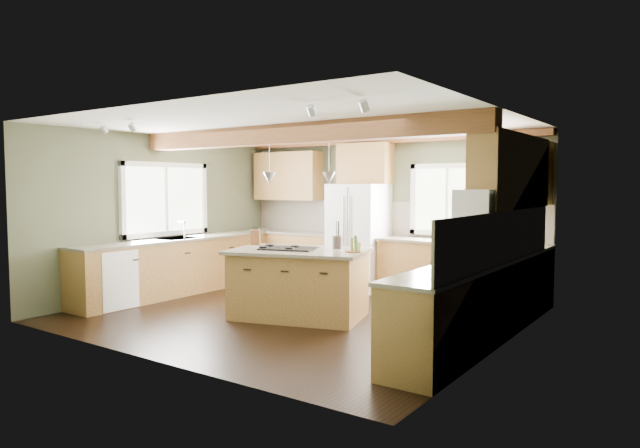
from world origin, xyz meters
The scene contains 37 objects.
floor centered at (0.00, 0.00, 0.00)m, with size 5.60×5.60×0.00m, color black.
ceiling centered at (0.00, 0.00, 2.60)m, with size 5.60×5.60×0.00m, color silver.
wall_back centered at (0.00, 2.50, 1.30)m, with size 5.60×5.60×0.00m, color #4D523A.
wall_left centered at (-2.80, 0.00, 1.30)m, with size 5.00×5.00×0.00m, color #4D523A.
wall_right centered at (2.80, 0.00, 1.30)m, with size 5.00×5.00×0.00m, color #4D523A.
ceiling_beam centered at (0.00, -0.12, 2.47)m, with size 5.55×0.26×0.26m, color #5B2F1A.
soffit_trim centered at (0.00, 2.40, 2.54)m, with size 5.55×0.20×0.10m, color #5B2F1A.
backsplash_back centered at (0.00, 2.48, 1.21)m, with size 5.58×0.03×0.58m, color brown.
backsplash_right centered at (2.78, 0.05, 1.21)m, with size 0.03×3.70×0.58m, color brown.
base_cab_back_left centered at (-1.79, 2.20, 0.44)m, with size 2.02×0.60×0.88m, color brown.
counter_back_left centered at (-1.79, 2.20, 0.90)m, with size 2.06×0.64×0.04m, color #443E32.
base_cab_back_right centered at (1.49, 2.20, 0.44)m, with size 2.62×0.60×0.88m, color brown.
counter_back_right centered at (1.49, 2.20, 0.90)m, with size 2.66×0.64×0.04m, color #443E32.
base_cab_left centered at (-2.50, 0.05, 0.44)m, with size 0.60×3.70×0.88m, color brown.
counter_left centered at (-2.50, 0.05, 0.90)m, with size 0.64×3.74×0.04m, color #443E32.
base_cab_right centered at (2.50, 0.05, 0.44)m, with size 0.60×3.70×0.88m, color brown.
counter_right centered at (2.50, 0.05, 0.90)m, with size 0.64×3.74×0.04m, color #443E32.
upper_cab_back_left centered at (-1.99, 2.33, 1.95)m, with size 1.40×0.35×0.90m, color brown.
upper_cab_over_fridge centered at (-0.30, 2.33, 2.15)m, with size 0.96×0.35×0.70m, color brown.
upper_cab_right centered at (2.62, 0.90, 1.95)m, with size 0.35×2.20×0.90m, color brown.
upper_cab_back_corner centered at (2.30, 2.33, 1.95)m, with size 0.90×0.35×0.90m, color brown.
window_left centered at (-2.78, 0.05, 1.55)m, with size 0.04×1.60×1.05m, color white.
window_back centered at (1.15, 2.48, 1.55)m, with size 1.10×0.04×1.00m, color white.
sink centered at (-2.50, 0.05, 0.91)m, with size 0.50×0.65×0.03m, color #262628.
faucet centered at (-2.32, 0.05, 1.05)m, with size 0.02×0.02×0.28m, color #B2B2B7.
dishwasher centered at (-2.49, -1.25, 0.43)m, with size 0.60×0.60×0.84m, color white.
oven centered at (2.49, -1.25, 0.43)m, with size 0.60×0.72×0.84m, color white.
microwave centered at (2.58, -0.05, 1.55)m, with size 0.40×0.70×0.38m, color white.
pendant_left centered at (-0.29, -0.24, 1.88)m, with size 0.18×0.18×0.16m, color #B2B2B7.
pendant_right centered at (0.52, 0.01, 1.88)m, with size 0.18×0.18×0.16m, color #B2B2B7.
refrigerator centered at (-0.30, 2.12, 0.90)m, with size 0.90×0.74×1.80m, color white.
island centered at (0.11, -0.12, 0.44)m, with size 1.69×1.03×0.88m, color brown.
island_top centered at (0.11, -0.12, 0.90)m, with size 1.80×1.14×0.04m, color #443E32.
cooktop centered at (-0.02, -0.16, 0.93)m, with size 0.73×0.49×0.02m, color black.
knife_block centered at (-0.75, -0.01, 1.03)m, with size 0.13×0.10×0.22m, color brown.
utensil_crock centered at (0.47, 0.28, 1.01)m, with size 0.13×0.13×0.17m, color #3B322F.
bottle_tray centered at (0.87, 0.07, 1.02)m, with size 0.22×0.22×0.21m, color brown, non-canonical shape.
Camera 1 is at (4.71, -6.19, 1.80)m, focal length 32.00 mm.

